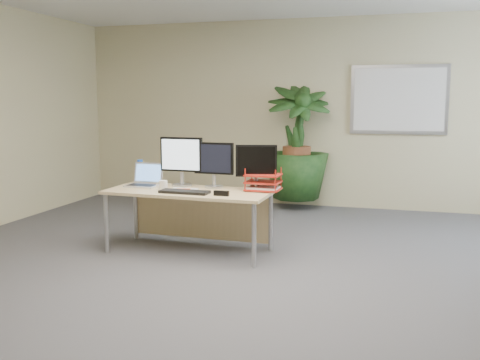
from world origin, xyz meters
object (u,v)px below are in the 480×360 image
(floor_plant, at_px, (297,157))
(monitor_left, at_px, (181,158))
(laptop, at_px, (145,180))
(desk, at_px, (192,201))
(monitor_right, at_px, (214,162))

(floor_plant, xyz_separation_m, monitor_left, (-0.83, -2.26, 0.19))
(monitor_left, distance_m, laptop, 0.46)
(desk, distance_m, laptop, 0.59)
(monitor_left, bearing_deg, desk, -38.72)
(desk, height_order, monitor_left, monitor_left)
(monitor_left, distance_m, monitor_right, 0.36)
(monitor_left, bearing_deg, monitor_right, -0.87)
(monitor_left, bearing_deg, floor_plant, 69.94)
(desk, distance_m, monitor_left, 0.48)
(desk, xyz_separation_m, monitor_left, (-0.17, 0.14, 0.43))
(floor_plant, bearing_deg, desk, -105.26)
(monitor_right, xyz_separation_m, laptop, (-0.75, -0.09, -0.21))
(monitor_right, bearing_deg, desk, -145.60)
(monitor_right, relative_size, laptop, 1.37)
(desk, relative_size, monitor_right, 3.58)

